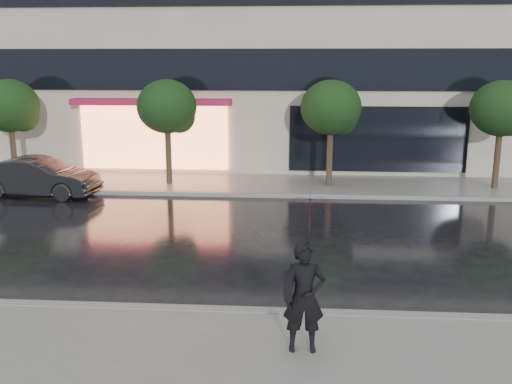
{
  "coord_description": "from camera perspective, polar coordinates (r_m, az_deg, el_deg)",
  "views": [
    {
      "loc": [
        1.76,
        -10.82,
        4.68
      ],
      "look_at": [
        0.77,
        3.24,
        1.4
      ],
      "focal_mm": 40.0,
      "sensor_mm": 36.0,
      "label": 1
    }
  ],
  "objects": [
    {
      "name": "parked_car",
      "position": [
        21.27,
        -20.92,
        1.39
      ],
      "size": [
        4.25,
        1.79,
        1.37
      ],
      "primitive_type": "imported",
      "rotation": [
        0.0,
        0.0,
        1.49
      ],
      "color": "black",
      "rests_on": "ground"
    },
    {
      "name": "pedestrian_with_umbrella",
      "position": [
        8.89,
        5.17,
        -5.95
      ],
      "size": [
        1.07,
        1.09,
        2.55
      ],
      "rotation": [
        0.0,
        0.0,
        0.07
      ],
      "color": "black",
      "rests_on": "sidewalk_near"
    },
    {
      "name": "tree_far_east",
      "position": [
        22.16,
        23.48,
        7.48
      ],
      "size": [
        2.2,
        2.2,
        3.99
      ],
      "color": "#33261C",
      "rests_on": "ground"
    },
    {
      "name": "ground",
      "position": [
        11.92,
        -4.86,
        -10.07
      ],
      "size": [
        120.0,
        120.0,
        0.0
      ],
      "primitive_type": "plane",
      "color": "black",
      "rests_on": "ground"
    },
    {
      "name": "curb_near",
      "position": [
        10.99,
        -5.68,
        -11.77
      ],
      "size": [
        60.0,
        0.25,
        0.14
      ],
      "primitive_type": "cube",
      "color": "gray",
      "rests_on": "ground"
    },
    {
      "name": "tree_far_west",
      "position": [
        23.5,
        -23.28,
        7.76
      ],
      "size": [
        2.2,
        2.2,
        3.99
      ],
      "color": "#33261C",
      "rests_on": "ground"
    },
    {
      "name": "sidewalk_near",
      "position": [
        9.04,
        -8.18,
        -17.77
      ],
      "size": [
        60.0,
        4.5,
        0.12
      ],
      "primitive_type": "cube",
      "color": "slate",
      "rests_on": "ground"
    },
    {
      "name": "tree_mid_west",
      "position": [
        21.44,
        -8.72,
        8.25
      ],
      "size": [
        2.2,
        2.2,
        3.99
      ],
      "color": "#33261C",
      "rests_on": "ground"
    },
    {
      "name": "tree_mid_east",
      "position": [
        20.96,
        7.66,
        8.17
      ],
      "size": [
        2.2,
        2.2,
        3.99
      ],
      "color": "#33261C",
      "rests_on": "ground"
    },
    {
      "name": "sidewalk_far",
      "position": [
        21.64,
        -0.71,
        0.77
      ],
      "size": [
        60.0,
        3.5,
        0.12
      ],
      "primitive_type": "cube",
      "color": "slate",
      "rests_on": "ground"
    },
    {
      "name": "curb_far",
      "position": [
        19.94,
        -1.13,
        -0.27
      ],
      "size": [
        60.0,
        0.25,
        0.14
      ],
      "primitive_type": "cube",
      "color": "gray",
      "rests_on": "ground"
    }
  ]
}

